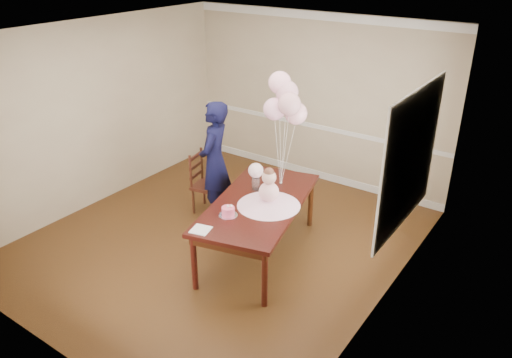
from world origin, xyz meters
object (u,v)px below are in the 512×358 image
(birthday_cake, at_px, (228,211))
(woman, at_px, (215,161))
(dining_table_top, at_px, (258,203))
(dining_chair_seat, at_px, (208,186))

(birthday_cake, bearing_deg, woman, 135.62)
(birthday_cake, relative_size, woman, 0.09)
(dining_table_top, distance_m, woman, 1.16)
(dining_chair_seat, bearing_deg, woman, -26.88)
(birthday_cake, relative_size, dining_chair_seat, 0.38)
(dining_table_top, height_order, birthday_cake, birthday_cake)
(dining_table_top, xyz_separation_m, dining_chair_seat, (-1.26, 0.52, -0.33))
(birthday_cake, xyz_separation_m, woman, (-0.97, 0.95, 0.05))
(dining_table_top, xyz_separation_m, woman, (-1.06, 0.46, 0.13))
(birthday_cake, height_order, woman, woman)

